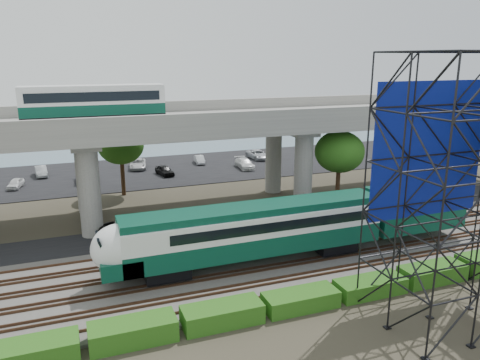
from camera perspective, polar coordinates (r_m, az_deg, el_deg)
name	(u,v)px	position (r m, az deg, el deg)	size (l,w,h in m)	color
ground	(258,280)	(32.69, 2.19, -12.05)	(140.00, 140.00, 0.00)	#474233
ballast_bed	(247,266)	(34.31, 0.88, -10.50)	(90.00, 12.00, 0.20)	slate
service_road	(212,228)	(41.74, -3.41, -5.89)	(90.00, 5.00, 0.08)	black
parking_lot	(160,170)	(63.64, -9.71, 1.18)	(90.00, 18.00, 0.08)	black
harbor_water	(136,143)	(84.93, -12.59, 4.41)	(140.00, 40.00, 0.03)	slate
rail_tracks	(247,264)	(34.23, 0.88, -10.23)	(90.00, 9.52, 0.16)	#472D1E
commuter_train	(283,226)	(34.26, 5.21, -5.55)	(29.30, 3.06, 4.30)	black
overpass	(187,128)	(44.67, -6.48, 6.26)	(80.00, 12.00, 12.40)	#9E9B93
scaffold_tower	(465,192)	(28.75, 25.76, -1.37)	(9.36, 6.36, 15.00)	black
hedge_strip	(301,299)	(29.39, 7.42, -14.22)	(34.60, 1.80, 1.20)	#234F12
trees	(145,159)	(44.51, -11.45, 2.57)	(40.94, 16.94, 7.69)	#382314
suv	(127,229)	(40.77, -13.57, -5.80)	(2.11, 4.57, 1.27)	black
parked_cars	(164,166)	(63.25, -9.20, 1.74)	(34.64, 9.70, 1.30)	silver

